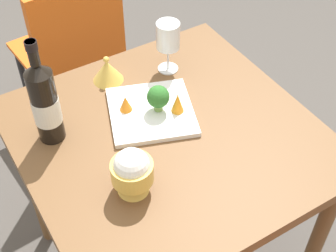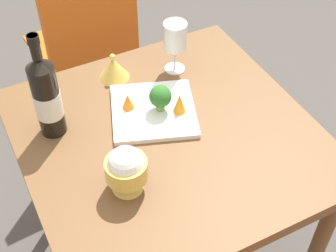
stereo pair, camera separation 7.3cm
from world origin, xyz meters
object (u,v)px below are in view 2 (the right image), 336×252
at_px(rice_bowl, 126,169).
at_px(carrot_garnish_right, 180,103).
at_px(serving_plate, 153,111).
at_px(rice_bowl_lid, 114,68).
at_px(broccoli_floret, 160,97).
at_px(chair_near_window, 87,41).
at_px(wine_glass, 175,37).
at_px(wine_bottle, 47,96).
at_px(carrot_garnish_left, 128,101).

xyz_separation_m(rice_bowl, carrot_garnish_right, (0.25, 0.18, -0.03)).
distance_m(serving_plate, carrot_garnish_right, 0.09).
height_order(rice_bowl_lid, broccoli_floret, broccoli_floret).
relative_size(chair_near_window, serving_plate, 2.65).
bearing_deg(broccoli_floret, carrot_garnish_right, -36.44).
bearing_deg(broccoli_floret, wine_glass, 51.11).
bearing_deg(serving_plate, rice_bowl_lid, 100.98).
height_order(wine_bottle, rice_bowl, wine_bottle).
xyz_separation_m(wine_bottle, wine_glass, (0.45, 0.09, -0.00)).
bearing_deg(chair_near_window, wine_glass, -82.41).
relative_size(rice_bowl, carrot_garnish_right, 2.17).
xyz_separation_m(wine_bottle, carrot_garnish_right, (0.36, -0.11, -0.08)).
bearing_deg(carrot_garnish_right, rice_bowl, -143.99).
bearing_deg(carrot_garnish_right, serving_plate, 145.30).
bearing_deg(carrot_garnish_left, serving_plate, -31.61).
height_order(wine_bottle, rice_bowl_lid, wine_bottle).
distance_m(wine_bottle, broccoli_floret, 0.33).
bearing_deg(rice_bowl, serving_plate, 50.86).
relative_size(wine_bottle, carrot_garnish_right, 5.08).
xyz_separation_m(serving_plate, broccoli_floret, (0.02, -0.01, 0.06)).
xyz_separation_m(rice_bowl, rice_bowl_lid, (0.14, 0.44, -0.04)).
bearing_deg(wine_glass, carrot_garnish_right, -113.95).
bearing_deg(chair_near_window, carrot_garnish_left, -102.64).
bearing_deg(rice_bowl_lid, rice_bowl, -108.08).
distance_m(rice_bowl, carrot_garnish_right, 0.31).
bearing_deg(wine_glass, broccoli_floret, -128.89).
height_order(rice_bowl, rice_bowl_lid, rice_bowl).
height_order(serving_plate, carrot_garnish_left, carrot_garnish_left).
height_order(chair_near_window, rice_bowl_lid, chair_near_window).
distance_m(chair_near_window, rice_bowl, 1.02).
bearing_deg(serving_plate, rice_bowl, -129.14).
bearing_deg(rice_bowl, carrot_garnish_left, 65.92).
xyz_separation_m(broccoli_floret, carrot_garnish_right, (0.05, -0.03, -0.02)).
bearing_deg(serving_plate, chair_near_window, 87.63).
height_order(rice_bowl, serving_plate, rice_bowl).
height_order(rice_bowl_lid, serving_plate, rice_bowl_lid).
bearing_deg(rice_bowl, wine_bottle, 110.28).
xyz_separation_m(chair_near_window, wine_glass, (0.13, -0.57, 0.34)).
height_order(chair_near_window, wine_glass, wine_glass).
distance_m(wine_glass, serving_plate, 0.25).
bearing_deg(wine_glass, rice_bowl, -131.42).
distance_m(wine_bottle, rice_bowl_lid, 0.30).
distance_m(wine_glass, carrot_garnish_right, 0.24).
height_order(wine_bottle, wine_glass, wine_bottle).
relative_size(wine_bottle, wine_glass, 1.85).
bearing_deg(broccoli_floret, rice_bowl_lid, 105.04).
xyz_separation_m(broccoli_floret, carrot_garnish_left, (-0.08, 0.05, -0.02)).
bearing_deg(carrot_garnish_right, carrot_garnish_left, 146.82).
bearing_deg(rice_bowl, carrot_garnish_right, 36.01).
distance_m(chair_near_window, wine_bottle, 0.81).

